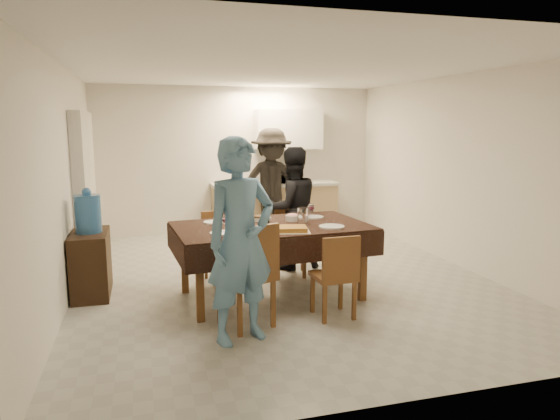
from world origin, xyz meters
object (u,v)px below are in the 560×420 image
Objects in this scene: person_near at (241,241)px; savoury_tart at (290,229)px; water_jug at (88,214)px; person_kitchen at (272,184)px; wine_bottle at (266,211)px; console at (91,264)px; microwave at (282,174)px; dining_table at (271,228)px; water_pitcher at (303,216)px; person_far at (292,208)px.

savoury_tart is at bearing 26.63° from person_near.
person_kitchen is (2.71, 2.24, -0.01)m from water_jug.
person_near reaches higher than wine_bottle.
savoury_tart is (2.07, -0.98, 0.49)m from console.
person_kitchen reaches higher than microwave.
dining_table is 2.94m from person_kitchen.
console is 2.25m from person_near.
water_jug is 1.38× the size of wine_bottle.
person_near is (1.42, -1.65, 0.55)m from console.
savoury_tart is at bearing -101.21° from person_kitchen.
person_kitchen reaches higher than console.
water_pitcher is 3.41m from microwave.
wine_bottle is 0.42m from water_pitcher.
microwave is (3.01, 2.69, 0.11)m from water_jug.
person_near reaches higher than water_jug.
person_far is (-0.49, -2.24, -0.24)m from microwave.
water_jug is 2.29× the size of water_pitcher.
microwave is (1.04, 3.29, 0.27)m from dining_table.
water_pitcher is at bearing -14.04° from wine_bottle.
person_far is (2.52, 0.45, 0.46)m from console.
water_jug is at bearing -90.00° from console.
person_far is at bearing 43.12° from person_near.
water_jug is at bearing 154.64° from savoury_tart.
water_pitcher is at bearing 78.30° from microwave.
wine_bottle is 1.21m from person_near.
console is 3.56m from person_kitchen.
water_pitcher is at bearing -12.61° from dining_table.
water_jug is 0.80× the size of microwave.
person_kitchen is (2.71, 2.24, 0.57)m from console.
savoury_tart is at bearing -79.74° from dining_table.
dining_table is at bearing -16.97° from water_jug.
savoury_tart is 3.28m from person_kitchen.
wine_bottle is 2.90m from person_kitchen.
dining_table is at bearing -104.57° from person_kitchen.
person_kitchen reaches higher than dining_table.
microwave is at bearing 71.38° from wine_bottle.
console is 4.25× the size of water_pitcher.
person_kitchen reaches higher than savoury_tart.
person_far reaches higher than console.
water_jug is at bearing 0.78° from person_far.
console is 2.34m from savoury_tart.
wine_bottle is (1.92, -0.55, 0.04)m from water_jug.
microwave is at bearing 78.30° from water_pitcher.
savoury_tart is at bearing -127.15° from water_pitcher.
dining_table is 2.07m from water_jug.
person_far is (0.20, 1.10, -0.10)m from water_pitcher.
console is at bearing 90.00° from water_jug.
person_kitchen is at bearing 70.95° from dining_table.
microwave is at bearing 75.61° from savoury_tart.
water_jug is at bearing 111.47° from person_near.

